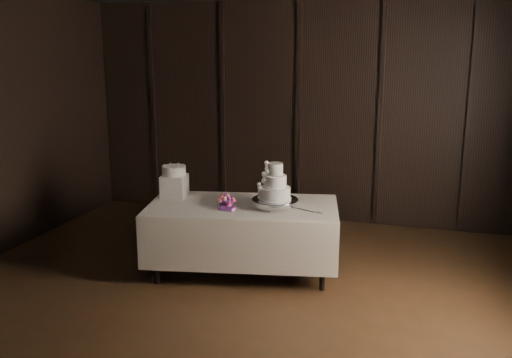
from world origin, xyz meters
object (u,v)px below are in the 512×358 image
object	(u,v)px
display_table	(243,236)
bouquet	(226,201)
wedding_cake	(272,185)
cake_stand	(275,203)
small_cake	(174,171)
box_pedestal	(174,186)

from	to	relation	value
display_table	bouquet	xyz separation A→B (m)	(-0.14, -0.12, 0.40)
wedding_cake	cake_stand	bearing A→B (deg)	12.76
bouquet	display_table	bearing A→B (deg)	39.93
display_table	wedding_cake	xyz separation A→B (m)	(0.33, -0.01, 0.58)
cake_stand	small_cake	distance (m)	1.20
wedding_cake	small_cake	bearing A→B (deg)	158.78
wedding_cake	small_cake	distance (m)	1.14
cake_stand	display_table	bearing A→B (deg)	-179.59
cake_stand	box_pedestal	size ratio (longest dim) A/B	1.86
cake_stand	box_pedestal	bearing A→B (deg)	176.64
bouquet	small_cake	distance (m)	0.74
box_pedestal	bouquet	bearing A→B (deg)	-15.73
display_table	cake_stand	size ratio (longest dim) A/B	4.45
bouquet	small_cake	bearing A→B (deg)	164.27
display_table	wedding_cake	bearing A→B (deg)	-13.67
cake_stand	wedding_cake	size ratio (longest dim) A/B	1.27
box_pedestal	cake_stand	bearing A→B (deg)	-3.36
wedding_cake	small_cake	size ratio (longest dim) A/B	1.46
bouquet	box_pedestal	world-z (taller)	box_pedestal
box_pedestal	wedding_cake	bearing A→B (deg)	-4.24
wedding_cake	bouquet	xyz separation A→B (m)	(-0.47, -0.10, -0.18)
cake_stand	bouquet	world-z (taller)	bouquet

